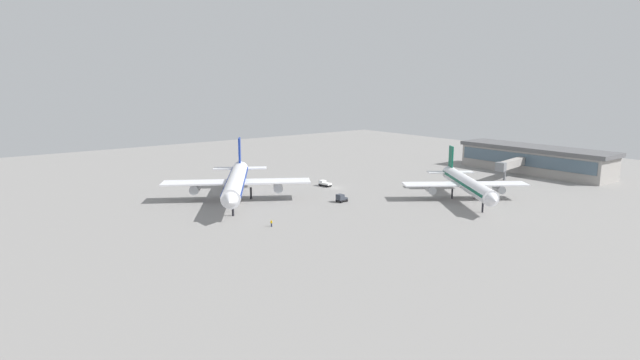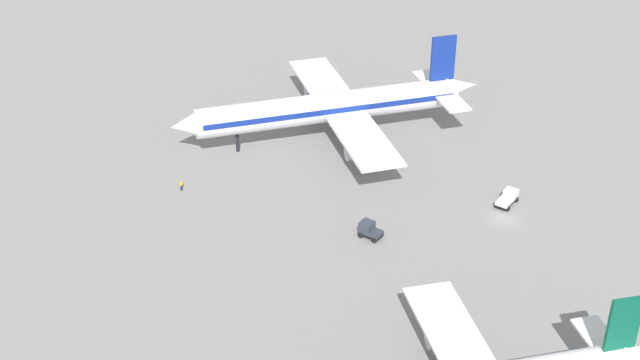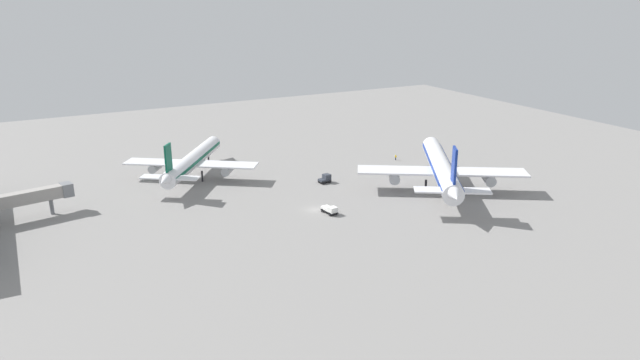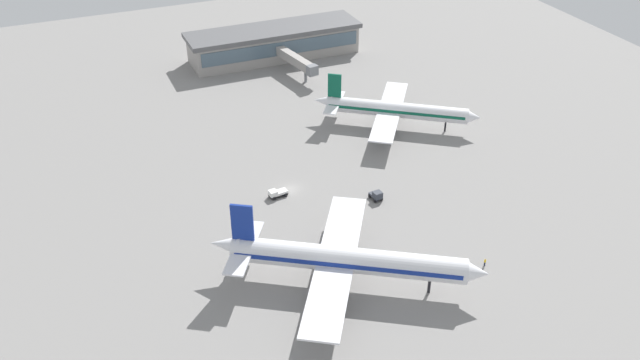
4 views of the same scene
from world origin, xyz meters
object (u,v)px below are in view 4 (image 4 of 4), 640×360
object	(u,v)px
airplane_taxiing	(395,110)
baggage_tug	(376,195)
airplane_at_gate	(345,259)
ground_crew_worker	(485,262)
pushback_tractor	(277,193)

from	to	relation	value
airplane_taxiing	baggage_tug	size ratio (longest dim) A/B	11.61
airplane_at_gate	airplane_taxiing	world-z (taller)	airplane_at_gate
airplane_taxiing	ground_crew_worker	bearing A→B (deg)	-65.50
ground_crew_worker	airplane_at_gate	bearing A→B (deg)	-124.51
airplane_at_gate	airplane_taxiing	distance (m)	66.94
pushback_tractor	baggage_tug	world-z (taller)	baggage_tug
pushback_tractor	baggage_tug	bearing A→B (deg)	147.12
airplane_at_gate	baggage_tug	bearing A→B (deg)	83.15
ground_crew_worker	pushback_tractor	bearing A→B (deg)	-165.23
airplane_taxiing	ground_crew_worker	xyz separation A→B (m)	(11.38, 59.95, -4.21)
airplane_at_gate	pushback_tractor	world-z (taller)	airplane_at_gate
baggage_tug	ground_crew_worker	world-z (taller)	baggage_tug
airplane_at_gate	baggage_tug	xyz separation A→B (m)	(-19.03, -23.55, -4.80)
airplane_at_gate	pushback_tractor	size ratio (longest dim) A/B	10.40
airplane_at_gate	ground_crew_worker	world-z (taller)	airplane_at_gate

